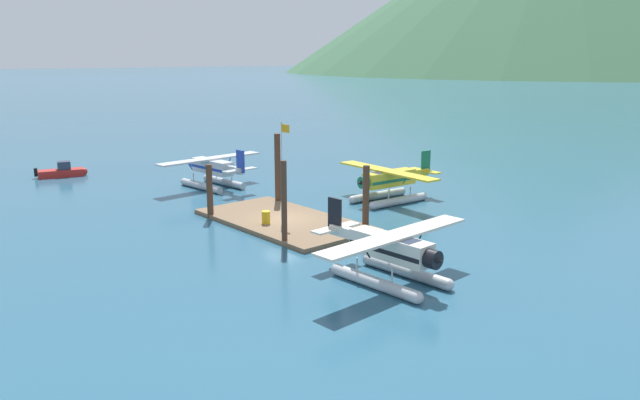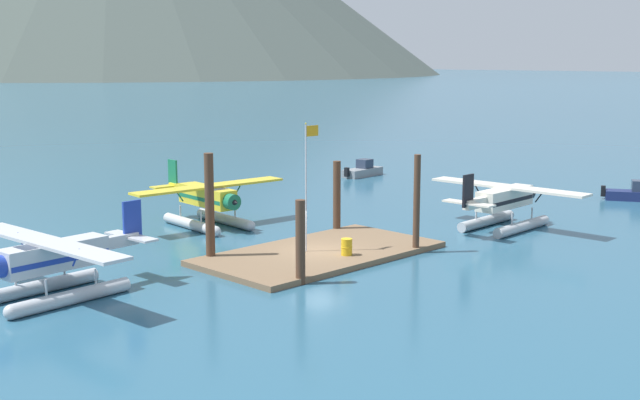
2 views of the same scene
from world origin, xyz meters
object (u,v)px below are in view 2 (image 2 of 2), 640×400
at_px(seaplane_silver_port_fwd, 54,264).
at_px(seaplane_yellow_bow_centre, 208,202).
at_px(flagpole, 307,173).
at_px(seaplane_cream_stbd_aft, 505,204).
at_px(boat_grey_open_east, 363,170).
at_px(boat_navy_open_se, 637,194).
at_px(fuel_drum, 347,247).

distance_m(seaplane_silver_port_fwd, seaplane_yellow_bow_centre, 16.33).
distance_m(flagpole, seaplane_cream_stbd_aft, 14.35).
bearing_deg(flagpole, seaplane_yellow_bow_centre, 84.30).
bearing_deg(flagpole, boat_grey_open_east, 36.56).
bearing_deg(boat_navy_open_se, seaplane_cream_stbd_aft, 175.26).
bearing_deg(boat_navy_open_se, seaplane_yellow_bow_centre, 152.62).
bearing_deg(boat_navy_open_se, seaplane_silver_port_fwd, 170.83).
bearing_deg(flagpole, seaplane_cream_stbd_aft, -14.15).
bearing_deg(seaplane_cream_stbd_aft, fuel_drum, 174.18).
relative_size(seaplane_yellow_bow_centre, boat_navy_open_se, 2.37).
height_order(seaplane_cream_stbd_aft, seaplane_yellow_bow_centre, same).
distance_m(fuel_drum, seaplane_silver_port_fwd, 14.75).
bearing_deg(fuel_drum, flagpole, 110.05).
distance_m(seaplane_yellow_bow_centre, boat_navy_open_se, 32.14).
bearing_deg(boat_navy_open_se, boat_grey_open_east, 101.95).
bearing_deg(fuel_drum, seaplane_yellow_bow_centre, 88.94).
xyz_separation_m(flagpole, seaplane_yellow_bow_centre, (1.00, 10.02, -2.92)).
height_order(flagpole, seaplane_silver_port_fwd, flagpole).
bearing_deg(seaplane_cream_stbd_aft, seaplane_silver_port_fwd, 168.27).
bearing_deg(seaplane_yellow_bow_centre, seaplane_cream_stbd_aft, -46.84).
bearing_deg(seaplane_silver_port_fwd, boat_navy_open_se, -9.17).
xyz_separation_m(flagpole, seaplane_silver_port_fwd, (-13.32, 2.16, -2.92)).
distance_m(fuel_drum, boat_navy_open_se, 28.87).
xyz_separation_m(seaplane_yellow_bow_centre, boat_navy_open_se, (28.52, -14.77, -1.09)).
distance_m(flagpole, boat_navy_open_se, 30.17).
height_order(fuel_drum, boat_grey_open_east, boat_grey_open_east).
distance_m(seaplane_cream_stbd_aft, boat_navy_open_se, 15.99).
relative_size(flagpole, boat_navy_open_se, 1.55).
xyz_separation_m(fuel_drum, boat_grey_open_east, (23.87, 20.40, -0.25)).
relative_size(flagpole, seaplane_yellow_bow_centre, 0.65).
xyz_separation_m(fuel_drum, seaplane_yellow_bow_centre, (0.22, 12.15, 0.84)).
height_order(flagpole, boat_grey_open_east, flagpole).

